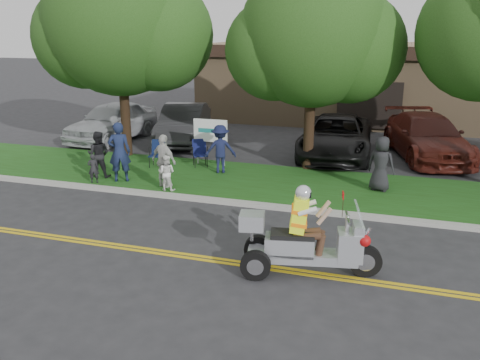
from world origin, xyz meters
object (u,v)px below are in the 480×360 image
(lawn_chair_b, at_px, (200,151))
(spectator_adult_right, at_px, (164,161))
(trike_scooter, at_px, (303,243))
(parked_car_left, at_px, (184,124))
(spectator_adult_left, at_px, (119,152))
(parked_car_mid, at_px, (336,137))
(spectator_adult_mid, at_px, (98,154))
(parked_car_right, at_px, (427,137))
(lawn_chair_a, at_px, (158,152))
(parked_car_far_left, at_px, (112,121))

(lawn_chair_b, bearing_deg, spectator_adult_right, -121.61)
(trike_scooter, bearing_deg, parked_car_left, 113.07)
(spectator_adult_left, height_order, parked_car_mid, spectator_adult_left)
(trike_scooter, bearing_deg, spectator_adult_mid, 137.93)
(trike_scooter, height_order, parked_car_left, trike_scooter)
(trike_scooter, bearing_deg, parked_car_right, 64.80)
(lawn_chair_a, bearing_deg, lawn_chair_b, 13.59)
(spectator_adult_left, relative_size, parked_car_mid, 0.34)
(parked_car_far_left, bearing_deg, parked_car_right, 8.99)
(lawn_chair_a, bearing_deg, spectator_adult_right, -65.57)
(lawn_chair_b, xyz_separation_m, spectator_adult_right, (-0.09, -2.67, 0.29))
(spectator_adult_left, bearing_deg, lawn_chair_b, -148.37)
(spectator_adult_right, distance_m, parked_car_far_left, 7.97)
(spectator_adult_left, relative_size, spectator_adult_mid, 1.25)
(lawn_chair_a, bearing_deg, parked_car_left, 94.71)
(trike_scooter, height_order, spectator_adult_mid, trike_scooter)
(spectator_adult_left, distance_m, spectator_adult_mid, 0.95)
(parked_car_far_left, relative_size, parked_car_mid, 0.88)
(trike_scooter, height_order, lawn_chair_a, trike_scooter)
(parked_car_far_left, height_order, parked_car_right, parked_car_far_left)
(spectator_adult_right, bearing_deg, parked_car_mid, -107.07)
(lawn_chair_a, bearing_deg, parked_car_right, 19.98)
(spectator_adult_mid, relative_size, parked_car_right, 0.27)
(lawn_chair_b, distance_m, spectator_adult_right, 2.69)
(parked_car_far_left, xyz_separation_m, parked_car_right, (13.21, 0.88, -0.04))
(spectator_adult_left, bearing_deg, parked_car_right, -169.48)
(lawn_chair_a, distance_m, spectator_adult_right, 2.54)
(spectator_adult_left, distance_m, spectator_adult_right, 1.63)
(spectator_adult_mid, distance_m, parked_car_left, 6.11)
(parked_car_right, bearing_deg, lawn_chair_b, -168.22)
(spectator_adult_mid, relative_size, parked_car_far_left, 0.30)
(parked_car_far_left, relative_size, parked_car_right, 0.89)
(lawn_chair_a, relative_size, parked_car_far_left, 0.19)
(lawn_chair_b, bearing_deg, parked_car_left, 91.30)
(spectator_adult_left, xyz_separation_m, spectator_adult_right, (1.62, -0.13, -0.14))
(lawn_chair_b, height_order, parked_car_far_left, parked_car_far_left)
(trike_scooter, distance_m, spectator_adult_left, 8.03)
(trike_scooter, relative_size, spectator_adult_right, 1.76)
(spectator_adult_left, xyz_separation_m, spectator_adult_mid, (-0.91, 0.20, -0.19))
(lawn_chair_a, bearing_deg, trike_scooter, -51.46)
(spectator_adult_mid, bearing_deg, lawn_chair_a, -135.31)
(parked_car_far_left, height_order, parked_car_mid, parked_car_far_left)
(spectator_adult_right, xyz_separation_m, parked_car_mid, (4.47, 5.86, -0.14))
(spectator_adult_mid, bearing_deg, spectator_adult_right, 160.89)
(parked_car_far_left, xyz_separation_m, parked_car_mid, (9.86, -0.02, -0.07))
(parked_car_left, bearing_deg, lawn_chair_b, -72.59)
(spectator_adult_right, height_order, parked_car_left, spectator_adult_right)
(trike_scooter, distance_m, lawn_chair_a, 9.05)
(trike_scooter, bearing_deg, lawn_chair_a, 123.92)
(spectator_adult_right, xyz_separation_m, parked_car_far_left, (-5.39, 5.88, -0.07))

